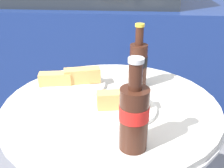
{
  "coord_description": "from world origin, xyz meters",
  "views": [
    {
      "loc": [
        0.07,
        -0.77,
        1.21
      ],
      "look_at": [
        0.0,
        0.03,
        0.83
      ],
      "focal_mm": 45.0,
      "sensor_mm": 36.0,
      "label": 1
    }
  ],
  "objects_px": {
    "bistro_table": "(111,152)",
    "cola_bottle_left": "(138,63)",
    "cola_bottle_right": "(134,115)",
    "lunch_plate_near": "(122,106)",
    "lunch_plate_far": "(70,82)",
    "parked_car": "(77,23)"
  },
  "relations": [
    {
      "from": "bistro_table",
      "to": "cola_bottle_left",
      "type": "height_order",
      "value": "cola_bottle_left"
    },
    {
      "from": "cola_bottle_right",
      "to": "bistro_table",
      "type": "bearing_deg",
      "value": 108.27
    },
    {
      "from": "bistro_table",
      "to": "cola_bottle_left",
      "type": "bearing_deg",
      "value": 58.33
    },
    {
      "from": "cola_bottle_right",
      "to": "lunch_plate_near",
      "type": "distance_m",
      "value": 0.19
    },
    {
      "from": "cola_bottle_right",
      "to": "lunch_plate_far",
      "type": "bearing_deg",
      "value": 124.75
    },
    {
      "from": "parked_car",
      "to": "cola_bottle_left",
      "type": "bearing_deg",
      "value": -71.53
    },
    {
      "from": "lunch_plate_near",
      "to": "parked_car",
      "type": "relative_size",
      "value": 0.05
    },
    {
      "from": "bistro_table",
      "to": "parked_car",
      "type": "height_order",
      "value": "parked_car"
    },
    {
      "from": "cola_bottle_right",
      "to": "lunch_plate_far",
      "type": "relative_size",
      "value": 0.91
    },
    {
      "from": "bistro_table",
      "to": "cola_bottle_left",
      "type": "relative_size",
      "value": 3.5
    },
    {
      "from": "lunch_plate_near",
      "to": "parked_car",
      "type": "bearing_deg",
      "value": 105.35
    },
    {
      "from": "cola_bottle_left",
      "to": "lunch_plate_near",
      "type": "bearing_deg",
      "value": -104.66
    },
    {
      "from": "cola_bottle_right",
      "to": "lunch_plate_near",
      "type": "relative_size",
      "value": 1.1
    },
    {
      "from": "bistro_table",
      "to": "lunch_plate_far",
      "type": "relative_size",
      "value": 3.07
    },
    {
      "from": "cola_bottle_left",
      "to": "lunch_plate_near",
      "type": "xyz_separation_m",
      "value": [
        -0.05,
        -0.18,
        -0.07
      ]
    },
    {
      "from": "bistro_table",
      "to": "lunch_plate_near",
      "type": "height_order",
      "value": "lunch_plate_near"
    },
    {
      "from": "cola_bottle_right",
      "to": "parked_car",
      "type": "height_order",
      "value": "parked_car"
    },
    {
      "from": "parked_car",
      "to": "bistro_table",
      "type": "bearing_deg",
      "value": -75.34
    },
    {
      "from": "lunch_plate_far",
      "to": "parked_car",
      "type": "distance_m",
      "value": 1.68
    },
    {
      "from": "bistro_table",
      "to": "cola_bottle_right",
      "type": "relative_size",
      "value": 3.39
    },
    {
      "from": "bistro_table",
      "to": "cola_bottle_left",
      "type": "xyz_separation_m",
      "value": [
        0.08,
        0.13,
        0.28
      ]
    },
    {
      "from": "bistro_table",
      "to": "parked_car",
      "type": "relative_size",
      "value": 0.19
    }
  ]
}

